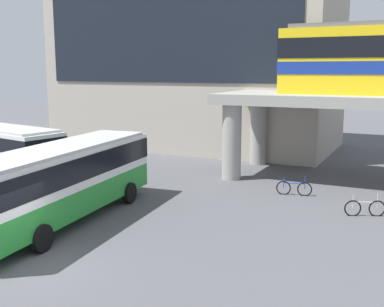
{
  "coord_description": "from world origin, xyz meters",
  "views": [
    {
      "loc": [
        11.06,
        -10.99,
        6.3
      ],
      "look_at": [
        0.94,
        9.96,
        2.2
      ],
      "focal_mm": 44.69,
      "sensor_mm": 36.0,
      "label": 1
    }
  ],
  "objects": [
    {
      "name": "bicycle_blue",
      "position": [
        5.49,
        12.46,
        0.36
      ],
      "size": [
        1.77,
        0.38,
        1.04
      ],
      "color": "black",
      "rests_on": "ground_plane"
    },
    {
      "name": "station_building",
      "position": [
        -6.11,
        25.49,
        9.96
      ],
      "size": [
        22.39,
        11.27,
        19.91
      ],
      "color": "#B2A899",
      "rests_on": "ground_plane"
    },
    {
      "name": "bus_main",
      "position": [
        -2.12,
        3.96,
        1.99
      ],
      "size": [
        3.64,
        11.24,
        3.22
      ],
      "color": "#268C33",
      "rests_on": "ground_plane"
    },
    {
      "name": "bicycle_silver",
      "position": [
        9.13,
        10.32,
        0.36
      ],
      "size": [
        1.66,
        0.78,
        1.04
      ],
      "color": "black",
      "rests_on": "ground_plane"
    },
    {
      "name": "ground_plane",
      "position": [
        0.0,
        10.0,
        0.0
      ],
      "size": [
        120.0,
        120.0,
        0.0
      ],
      "primitive_type": "plane",
      "color": "#515156"
    }
  ]
}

